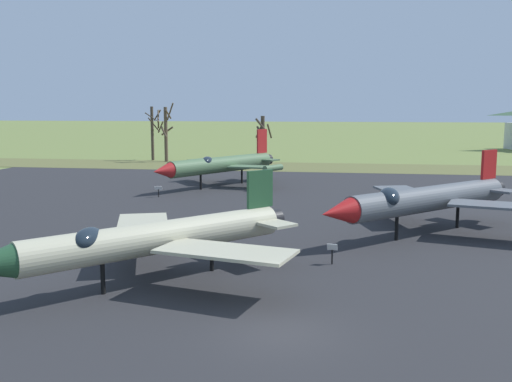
% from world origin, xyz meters
% --- Properties ---
extents(ground_plane, '(600.00, 600.00, 0.00)m').
position_xyz_m(ground_plane, '(0.00, 0.00, 0.00)').
color(ground_plane, olive).
extents(asphalt_apron, '(81.72, 62.80, 0.05)m').
position_xyz_m(asphalt_apron, '(0.00, 18.84, 0.03)').
color(asphalt_apron, '#28282B').
rests_on(asphalt_apron, ground).
extents(grass_verge_strip, '(141.72, 12.00, 0.06)m').
position_xyz_m(grass_verge_strip, '(0.00, 56.24, 0.03)').
color(grass_verge_strip, brown).
rests_on(grass_verge_strip, ground).
extents(jet_fighter_front_left, '(11.20, 14.58, 5.49)m').
position_xyz_m(jet_fighter_front_left, '(-10.18, 36.09, 2.25)').
color(jet_fighter_front_left, '#4C6B47').
rests_on(jet_fighter_front_left, ground).
extents(info_placard_front_left, '(0.65, 0.25, 1.01)m').
position_xyz_m(info_placard_front_left, '(-13.99, 28.70, 0.65)').
color(info_placard_front_left, black).
rests_on(info_placard_front_left, ground).
extents(jet_fighter_front_right, '(13.31, 13.40, 4.96)m').
position_xyz_m(jet_fighter_front_right, '(6.81, 16.76, 2.27)').
color(jet_fighter_front_right, '#565B60').
rests_on(jet_fighter_front_right, ground).
extents(info_placard_front_right, '(0.53, 0.25, 1.10)m').
position_xyz_m(info_placard_front_right, '(1.54, 9.16, 0.68)').
color(info_placard_front_right, black).
rests_on(info_placard_front_right, ground).
extents(jet_fighter_rear_center, '(12.45, 12.92, 4.67)m').
position_xyz_m(jet_fighter_rear_center, '(-6.27, 4.65, 2.10)').
color(jet_fighter_rear_center, '#B7B293').
rests_on(jet_fighter_rear_center, ground).
extents(bare_tree_far_left, '(2.65, 3.17, 7.90)m').
position_xyz_m(bare_tree_far_left, '(-26.24, 63.25, 4.33)').
color(bare_tree_far_left, '#42382D').
rests_on(bare_tree_far_left, ground).
extents(bare_tree_left_of_center, '(2.65, 2.63, 8.43)m').
position_xyz_m(bare_tree_left_of_center, '(-23.58, 60.80, 4.37)').
color(bare_tree_left_of_center, brown).
rests_on(bare_tree_left_of_center, ground).
extents(bare_tree_center, '(2.35, 2.32, 6.57)m').
position_xyz_m(bare_tree_center, '(-9.87, 62.61, 3.66)').
color(bare_tree_center, '#42382D').
rests_on(bare_tree_center, ground).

